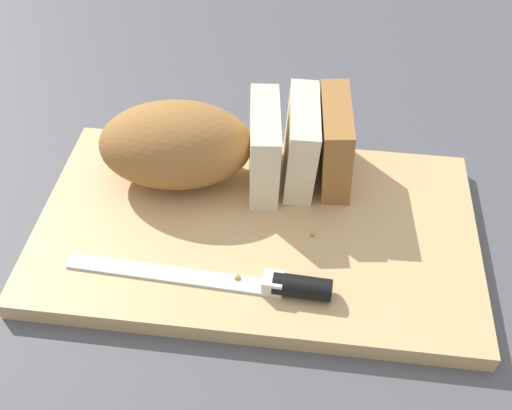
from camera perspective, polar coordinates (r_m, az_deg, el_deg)
ground_plane at (r=0.64m, az=0.00°, el=-3.18°), size 3.00×3.00×0.00m
cutting_board at (r=0.63m, az=0.00°, el=-2.53°), size 0.48×0.27×0.02m
bread_loaf at (r=0.65m, az=-3.58°, el=5.98°), size 0.29×0.14×0.10m
bread_knife at (r=0.57m, az=0.81°, el=-7.73°), size 0.27×0.03×0.02m
crumb_near_knife at (r=0.58m, az=-1.84°, el=-7.21°), size 0.01×0.01×0.01m
crumb_near_loaf at (r=0.62m, az=5.61°, el=-2.86°), size 0.00×0.00×0.00m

